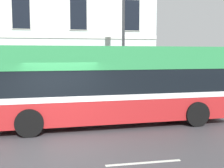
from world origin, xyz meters
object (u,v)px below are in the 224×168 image
object	(u,v)px
single_decker_bus	(112,84)
street_lamp_post	(123,31)
litter_bin	(3,100)
georgian_townhouse	(28,3)

from	to	relation	value
single_decker_bus	street_lamp_post	xyz separation A→B (m)	(1.21, 3.09, 2.35)
street_lamp_post	litter_bin	xyz separation A→B (m)	(-5.79, -0.54, -3.28)
litter_bin	street_lamp_post	bearing A→B (deg)	5.31
litter_bin	georgian_townhouse	bearing A→B (deg)	87.32
georgian_townhouse	litter_bin	xyz separation A→B (m)	(-0.43, -9.26, -5.96)
georgian_townhouse	single_decker_bus	xyz separation A→B (m)	(4.15, -11.81, -5.03)
single_decker_bus	litter_bin	xyz separation A→B (m)	(-4.58, 2.55, -0.93)
single_decker_bus	street_lamp_post	world-z (taller)	street_lamp_post
georgian_townhouse	street_lamp_post	size ratio (longest dim) A/B	2.59
street_lamp_post	litter_bin	distance (m)	6.68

